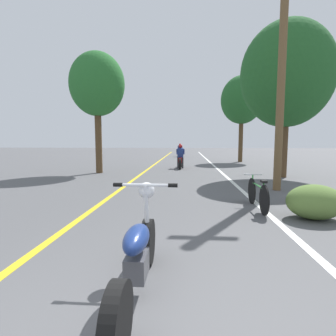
% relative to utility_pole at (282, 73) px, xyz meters
% --- Properties ---
extents(lane_stripe_center, '(0.14, 48.00, 0.01)m').
position_rel_utility_pole_xyz_m(lane_stripe_center, '(-5.05, 5.93, -3.65)').
color(lane_stripe_center, yellow).
rests_on(lane_stripe_center, ground).
extents(lane_stripe_edge, '(0.14, 48.00, 0.01)m').
position_rel_utility_pole_xyz_m(lane_stripe_edge, '(-1.13, 5.93, -3.65)').
color(lane_stripe_edge, white).
rests_on(lane_stripe_edge, ground).
extents(utility_pole, '(1.10, 0.24, 7.12)m').
position_rel_utility_pole_xyz_m(utility_pole, '(0.00, 0.00, 0.00)').
color(utility_pole, brown).
rests_on(utility_pole, ground).
extents(roadside_tree_right_near, '(3.83, 3.45, 6.57)m').
position_rel_utility_pole_xyz_m(roadside_tree_right_near, '(1.29, 3.13, 0.70)').
color(roadside_tree_right_near, '#513A23').
rests_on(roadside_tree_right_near, ground).
extents(roadside_tree_right_far, '(3.10, 2.79, 6.42)m').
position_rel_utility_pole_xyz_m(roadside_tree_right_far, '(1.20, 11.75, 0.96)').
color(roadside_tree_right_far, '#513A23').
rests_on(roadside_tree_right_far, ground).
extents(roadside_tree_left, '(2.64, 2.38, 5.81)m').
position_rel_utility_pole_xyz_m(roadside_tree_left, '(-7.21, 4.11, 0.60)').
color(roadside_tree_left, '#513A23').
rests_on(roadside_tree_left, ground).
extents(roadside_bush, '(1.10, 0.88, 0.70)m').
position_rel_utility_pole_xyz_m(roadside_bush, '(-0.33, -3.17, -3.30)').
color(roadside_bush, '#5B7A38').
rests_on(roadside_bush, ground).
extents(motorcycle_foreground, '(0.76, 2.08, 1.07)m').
position_rel_utility_pole_xyz_m(motorcycle_foreground, '(-3.39, -6.02, -3.23)').
color(motorcycle_foreground, black).
rests_on(motorcycle_foreground, ground).
extents(motorcycle_rider_lead, '(0.50, 2.06, 1.38)m').
position_rel_utility_pole_xyz_m(motorcycle_rider_lead, '(-3.25, 6.66, -3.13)').
color(motorcycle_rider_lead, black).
rests_on(motorcycle_rider_lead, ground).
extents(motorcycle_rider_far, '(0.50, 2.01, 1.35)m').
position_rel_utility_pole_xyz_m(motorcycle_rider_far, '(-3.55, 18.12, -3.14)').
color(motorcycle_rider_far, black).
rests_on(motorcycle_rider_far, ground).
extents(bicycle_parked, '(0.44, 1.71, 0.76)m').
position_rel_utility_pole_xyz_m(bicycle_parked, '(-1.26, -2.45, -3.30)').
color(bicycle_parked, black).
rests_on(bicycle_parked, ground).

